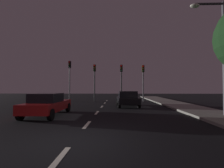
# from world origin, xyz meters

# --- Properties ---
(ground_plane) EXTENTS (80.00, 80.00, 0.00)m
(ground_plane) POSITION_xyz_m (0.00, 7.00, 0.00)
(ground_plane) COLOR black
(sidewalk_curb_right) EXTENTS (3.00, 40.00, 0.15)m
(sidewalk_curb_right) POSITION_xyz_m (7.50, 7.00, 0.07)
(sidewalk_curb_right) COLOR gray
(sidewalk_curb_right) RESTS_ON ground_plane
(lane_stripe_nearest) EXTENTS (0.16, 1.60, 0.01)m
(lane_stripe_nearest) POSITION_xyz_m (0.00, -1.20, 0.00)
(lane_stripe_nearest) COLOR silver
(lane_stripe_nearest) RESTS_ON ground_plane
(lane_stripe_second) EXTENTS (0.16, 1.60, 0.01)m
(lane_stripe_second) POSITION_xyz_m (0.00, 2.60, 0.00)
(lane_stripe_second) COLOR silver
(lane_stripe_second) RESTS_ON ground_plane
(lane_stripe_third) EXTENTS (0.16, 1.60, 0.01)m
(lane_stripe_third) POSITION_xyz_m (0.00, 6.40, 0.00)
(lane_stripe_third) COLOR silver
(lane_stripe_third) RESTS_ON ground_plane
(lane_stripe_fourth) EXTENTS (0.16, 1.60, 0.01)m
(lane_stripe_fourth) POSITION_xyz_m (0.00, 10.20, 0.00)
(lane_stripe_fourth) COLOR silver
(lane_stripe_fourth) RESTS_ON ground_plane
(lane_stripe_fifth) EXTENTS (0.16, 1.60, 0.01)m
(lane_stripe_fifth) POSITION_xyz_m (0.00, 14.00, 0.00)
(lane_stripe_fifth) COLOR silver
(lane_stripe_fifth) RESTS_ON ground_plane
(lane_stripe_sixth) EXTENTS (0.16, 1.60, 0.01)m
(lane_stripe_sixth) POSITION_xyz_m (0.00, 17.80, 0.00)
(lane_stripe_sixth) COLOR silver
(lane_stripe_sixth) RESTS_ON ground_plane
(traffic_signal_far_left) EXTENTS (0.32, 0.38, 5.32)m
(traffic_signal_far_left) POSITION_xyz_m (-4.80, 16.08, 3.70)
(traffic_signal_far_left) COLOR #4C4C51
(traffic_signal_far_left) RESTS_ON ground_plane
(traffic_signal_center_left) EXTENTS (0.32, 0.38, 4.84)m
(traffic_signal_center_left) POSITION_xyz_m (-1.51, 16.08, 3.39)
(traffic_signal_center_left) COLOR black
(traffic_signal_center_left) RESTS_ON ground_plane
(traffic_signal_center_right) EXTENTS (0.32, 0.38, 4.79)m
(traffic_signal_center_right) POSITION_xyz_m (2.00, 16.08, 3.36)
(traffic_signal_center_right) COLOR black
(traffic_signal_center_right) RESTS_ON ground_plane
(traffic_signal_far_right) EXTENTS (0.32, 0.38, 4.73)m
(traffic_signal_far_right) POSITION_xyz_m (4.82, 16.08, 3.32)
(traffic_signal_far_right) COLOR #4C4C51
(traffic_signal_far_right) RESTS_ON ground_plane
(car_stopped_ahead) EXTENTS (2.14, 3.97, 1.46)m
(car_stopped_ahead) POSITION_xyz_m (2.42, 10.44, 0.74)
(car_stopped_ahead) COLOR black
(car_stopped_ahead) RESTS_ON ground_plane
(car_adjacent_lane) EXTENTS (1.97, 4.50, 1.42)m
(car_adjacent_lane) POSITION_xyz_m (-3.00, 5.13, 0.73)
(car_adjacent_lane) COLOR #B21919
(car_adjacent_lane) RESTS_ON ground_plane
(street_lamp_right) EXTENTS (2.05, 0.36, 6.91)m
(street_lamp_right) POSITION_xyz_m (7.47, 4.67, 4.19)
(street_lamp_right) COLOR #4C4C51
(street_lamp_right) RESTS_ON ground_plane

